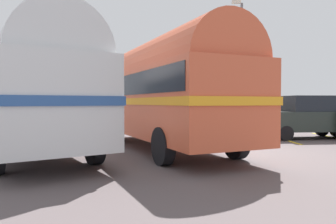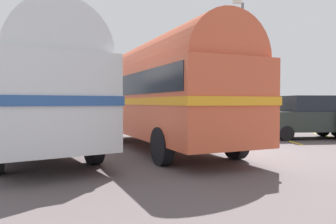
% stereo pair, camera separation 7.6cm
% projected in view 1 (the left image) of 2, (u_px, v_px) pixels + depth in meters
% --- Properties ---
extents(ground, '(32.00, 26.00, 0.02)m').
position_uv_depth(ground, '(231.00, 151.00, 10.48)').
color(ground, '#584D4E').
extents(breakwater, '(31.36, 2.20, 2.44)m').
position_uv_depth(breakwater, '(192.00, 116.00, 22.23)').
color(breakwater, gray).
rests_on(breakwater, ground).
extents(vintage_coach, '(5.35, 8.87, 3.70)m').
position_uv_depth(vintage_coach, '(163.00, 89.00, 10.81)').
color(vintage_coach, black).
rests_on(vintage_coach, ground).
extents(second_coach, '(6.33, 8.63, 3.70)m').
position_uv_depth(second_coach, '(29.00, 87.00, 9.73)').
color(second_coach, black).
rests_on(second_coach, ground).
extents(parked_car_nearest, '(4.21, 1.98, 1.86)m').
position_uv_depth(parked_car_nearest, '(307.00, 117.00, 14.05)').
color(parked_car_nearest, black).
rests_on(parked_car_nearest, ground).
extents(lamp_post, '(0.74, 0.75, 7.01)m').
position_uv_depth(lamp_post, '(241.00, 60.00, 17.58)').
color(lamp_post, '#5B5B60').
rests_on(lamp_post, ground).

